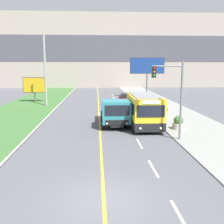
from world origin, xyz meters
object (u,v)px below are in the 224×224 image
car_distant (126,98)px  billboard_small (34,86)px  planter_round_far (145,99)px  utility_pole_far (45,70)px  city_bus (144,111)px  planter_round_second (164,112)px  dump_truck (115,113)px  planter_round_third (153,105)px  billboard_large (147,67)px  traffic_light_mast (173,90)px  planter_round_near (178,123)px

car_distant → billboard_small: bearing=172.6°
billboard_small → planter_round_far: 16.98m
car_distant → utility_pole_far: 12.34m
city_bus → planter_round_second: size_ratio=4.90×
city_bus → billboard_small: (-13.72, 17.98, 1.03)m
dump_truck → billboard_small: bearing=122.7°
billboard_small → dump_truck: bearing=-57.3°
city_bus → planter_round_third: city_bus is taller
utility_pole_far → planter_round_second: bearing=-33.7°
utility_pole_far → dump_truck: bearing=-56.6°
billboard_small → planter_round_far: size_ratio=3.17×
planter_round_third → billboard_large: bearing=82.6°
billboard_large → city_bus: bearing=-101.4°
traffic_light_mast → planter_round_far: traffic_light_mast is taller
billboard_small → planter_round_near: size_ratio=3.20×
traffic_light_mast → dump_truck: bearing=127.9°
billboard_small → planter_round_second: billboard_small is taller
city_bus → traffic_light_mast: size_ratio=1.01×
city_bus → planter_round_second: 5.23m
car_distant → utility_pole_far: utility_pole_far is taller
dump_truck → planter_round_second: 6.63m
city_bus → traffic_light_mast: bearing=-73.9°
billboard_large → billboard_small: size_ratio=1.83×
dump_truck → planter_round_third: bearing=59.3°
traffic_light_mast → planter_round_near: size_ratio=4.93×
billboard_large → utility_pole_far: bearing=-149.6°
planter_round_third → billboard_small: bearing=153.4°
planter_round_third → planter_round_far: 5.43m
planter_round_far → dump_truck: bearing=-110.5°
city_bus → billboard_small: bearing=127.3°
dump_truck → billboard_small: 20.76m
dump_truck → planter_round_second: (5.46, 3.71, -0.65)m
planter_round_far → city_bus: bearing=-100.9°
utility_pole_far → planter_round_far: bearing=6.0°
billboard_small → planter_round_near: bearing=-49.3°
dump_truck → planter_round_near: dump_truck is taller
car_distant → planter_round_near: (2.63, -17.37, -0.09)m
planter_round_second → dump_truck: bearing=-145.8°
city_bus → dump_truck: size_ratio=0.96×
planter_round_near → city_bus: bearing=156.7°
dump_truck → planter_round_third: dump_truck is taller
billboard_large → planter_round_third: 14.16m
city_bus → traffic_light_mast: (1.24, -4.31, 2.22)m
planter_round_near → planter_round_third: planter_round_third is taller
utility_pole_far → billboard_small: utility_pole_far is taller
dump_truck → billboard_small: (-11.19, 17.45, 1.25)m
traffic_light_mast → planter_round_far: bearing=85.1°
utility_pole_far → planter_round_third: bearing=-15.7°
utility_pole_far → traffic_light_mast: (12.41, -17.95, -1.25)m
utility_pole_far → billboard_large: size_ratio=1.42×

